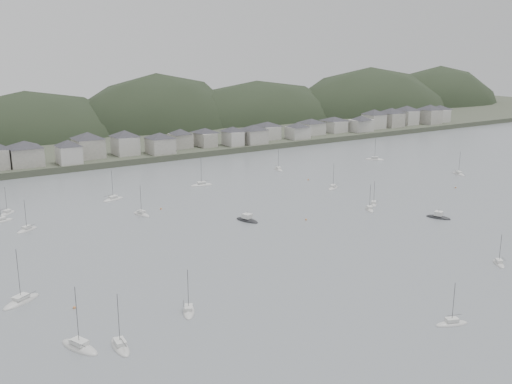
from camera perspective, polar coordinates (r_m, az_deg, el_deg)
ground at (r=150.79m, az=15.88°, el=-8.05°), size 900.00×900.00×0.00m
far_shore_land at (r=403.52m, az=-17.37°, el=5.77°), size 900.00×250.00×3.00m
forested_ridge at (r=382.58m, az=-15.47°, el=3.53°), size 851.55×103.94×102.57m
waterfront_town at (r=319.33m, az=-3.00°, el=5.64°), size 451.48×28.46×12.92m
sailboat_lead at (r=119.06m, az=-16.74°, el=-14.22°), size 6.50×10.25×13.35m
moored_fleet at (r=191.51m, az=-2.02°, el=-2.70°), size 265.32×152.01×13.37m
motor_launch_near at (r=202.79m, az=17.26°, el=-2.35°), size 6.04×8.59×3.94m
motor_launch_far at (r=190.57m, az=-0.87°, el=-2.74°), size 5.59×9.41×4.10m
mooring_buoys at (r=201.19m, az=2.60°, el=-1.88°), size 160.62×71.41×0.70m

